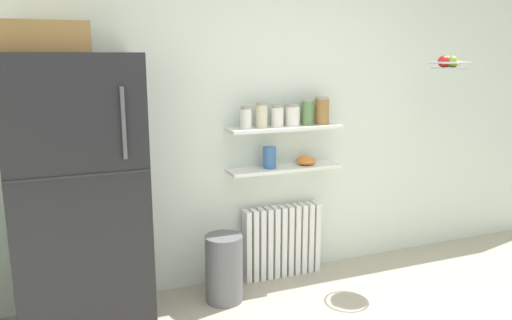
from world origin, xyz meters
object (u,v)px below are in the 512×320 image
object	(u,v)px
storage_jar_0	(246,118)
storage_jar_5	(322,111)
storage_jar_3	(293,115)
hanging_fruit_basket	(449,63)
refrigerator	(79,193)
storage_jar_1	(262,115)
trash_bin	(224,268)
shelf_bowl	(306,160)
vase	(269,157)
storage_jar_2	(277,116)
radiator	(282,241)
storage_jar_4	(307,112)

from	to	relation	value
storage_jar_0	storage_jar_5	xyz separation A→B (m)	(0.63, 0.00, 0.03)
storage_jar_3	hanging_fruit_basket	xyz separation A→B (m)	(1.17, -0.33, 0.39)
refrigerator	storage_jar_1	size ratio (longest dim) A/B	10.28
storage_jar_1	trash_bin	distance (m)	1.15
refrigerator	storage_jar_0	distance (m)	1.28
refrigerator	shelf_bowl	xyz separation A→B (m)	(1.70, 0.24, 0.02)
vase	shelf_bowl	size ratio (longest dim) A/B	1.06
storage_jar_2	storage_jar_0	bearing A→B (deg)	180.00
hanging_fruit_basket	shelf_bowl	bearing A→B (deg)	162.47
radiator	storage_jar_5	distance (m)	1.09
storage_jar_4	trash_bin	distance (m)	1.33
storage_jar_4	trash_bin	bearing A→B (deg)	-164.85
shelf_bowl	storage_jar_0	bearing A→B (deg)	180.00
storage_jar_4	shelf_bowl	distance (m)	0.38
storage_jar_3	storage_jar_4	size ratio (longest dim) A/B	0.83
refrigerator	storage_jar_3	bearing A→B (deg)	8.64
storage_jar_4	radiator	bearing A→B (deg)	171.04
refrigerator	shelf_bowl	world-z (taller)	refrigerator
radiator	vase	distance (m)	0.72
storage_jar_4	storage_jar_5	size ratio (longest dim) A/B	0.94
radiator	storage_jar_2	size ratio (longest dim) A/B	3.90
radiator	storage_jar_0	xyz separation A→B (m)	(-0.32, -0.03, 1.02)
storage_jar_4	hanging_fruit_basket	distance (m)	1.16
storage_jar_1	storage_jar_3	size ratio (longest dim) A/B	1.12
storage_jar_1	vase	distance (m)	0.33
hanging_fruit_basket	vase	bearing A→B (deg)	166.36
hanging_fruit_basket	storage_jar_4	bearing A→B (deg)	162.45
refrigerator	vase	size ratio (longest dim) A/B	11.73
storage_jar_1	storage_jar_5	world-z (taller)	storage_jar_5
storage_jar_1	radiator	bearing A→B (deg)	8.96
radiator	storage_jar_5	world-z (taller)	storage_jar_5
storage_jar_0	refrigerator	bearing A→B (deg)	-168.66
storage_jar_0	radiator	bearing A→B (deg)	5.41
storage_jar_1	hanging_fruit_basket	size ratio (longest dim) A/B	0.58
storage_jar_4	refrigerator	bearing A→B (deg)	-171.99
radiator	storage_jar_4	world-z (taller)	storage_jar_4
vase	shelf_bowl	world-z (taller)	vase
hanging_fruit_basket	radiator	bearing A→B (deg)	163.73
refrigerator	storage_jar_2	xyz separation A→B (m)	(1.45, 0.24, 0.39)
radiator	storage_jar_1	world-z (taller)	storage_jar_1
storage_jar_1	hanging_fruit_basket	bearing A→B (deg)	-13.06
refrigerator	radiator	distance (m)	1.66
storage_jar_4	hanging_fruit_basket	xyz separation A→B (m)	(1.05, -0.33, 0.37)
storage_jar_0	storage_jar_2	size ratio (longest dim) A/B	0.99
radiator	storage_jar_1	bearing A→B (deg)	-171.04
refrigerator	radiator	bearing A→B (deg)	10.11
radiator	storage_jar_5	size ratio (longest dim) A/B	3.01
storage_jar_5	trash_bin	size ratio (longest dim) A/B	0.43
trash_bin	hanging_fruit_basket	xyz separation A→B (m)	(1.80, -0.13, 1.45)
refrigerator	storage_jar_2	world-z (taller)	refrigerator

